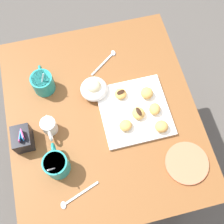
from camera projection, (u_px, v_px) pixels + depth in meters
name	position (u px, v px, depth m)	size (l,w,h in m)	color
ground_plane	(106.00, 156.00, 1.83)	(8.00, 8.00, 0.00)	#514C47
dining_table	(103.00, 126.00, 1.31)	(0.90, 0.78, 0.71)	brown
pastry_plate_square	(134.00, 111.00, 1.17)	(0.28, 0.28, 0.02)	white
coffee_mug_teal_left	(56.00, 164.00, 1.04)	(0.13, 0.09, 0.15)	teal
coffee_mug_teal_right	(43.00, 82.00, 1.18)	(0.13, 0.09, 0.13)	teal
cream_pitcher_white	(49.00, 126.00, 1.11)	(0.10, 0.06, 0.07)	white
sugar_caddy	(23.00, 139.00, 1.09)	(0.09, 0.07, 0.11)	black
ice_cream_bowl	(94.00, 88.00, 1.18)	(0.11, 0.11, 0.08)	white
saucer_coral_left	(187.00, 163.00, 1.09)	(0.17, 0.17, 0.01)	#E5704C
loose_spoon_near_saucer	(75.00, 198.00, 1.04)	(0.07, 0.15, 0.01)	silver
loose_spoon_by_plate	(106.00, 60.00, 1.27)	(0.11, 0.13, 0.01)	silver
beignet_0	(121.00, 94.00, 1.18)	(0.05, 0.05, 0.03)	#DBA351
chocolate_drizzle_0	(121.00, 92.00, 1.16)	(0.03, 0.02, 0.01)	black
beignet_1	(126.00, 125.00, 1.12)	(0.05, 0.05, 0.03)	#DBA351
beignet_2	(162.00, 126.00, 1.12)	(0.05, 0.05, 0.04)	#DBA351
beignet_3	(147.00, 93.00, 1.17)	(0.05, 0.05, 0.04)	#DBA351
beignet_4	(155.00, 109.00, 1.15)	(0.05, 0.05, 0.04)	#DBA351
beignet_5	(138.00, 113.00, 1.14)	(0.06, 0.05, 0.03)	#DBA351
chocolate_drizzle_5	(139.00, 112.00, 1.13)	(0.04, 0.02, 0.01)	black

